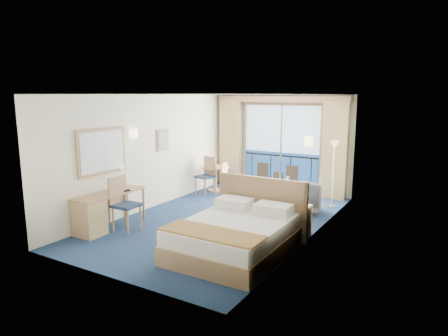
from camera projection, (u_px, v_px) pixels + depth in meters
The scene contains 22 objects.
floor at pixel (222, 220), 8.71m from camera, with size 6.50×6.50×0.00m, color navy.
room_walls at pixel (222, 139), 8.39m from camera, with size 4.04×6.54×2.72m.
balcony_door at pixel (281, 151), 11.23m from camera, with size 2.36×0.03×2.52m.
curtain_left at pixel (231, 143), 11.86m from camera, with size 0.65×0.22×2.55m, color tan.
curtain_right at pixel (335, 150), 10.30m from camera, with size 0.65×0.22×2.55m, color tan.
pelmet at pixel (281, 99), 10.87m from camera, with size 3.80×0.25×0.18m, color #A67C5A.
mirror at pixel (102, 151), 8.15m from camera, with size 0.05×1.25×0.95m.
wall_print at pixel (163, 140), 9.79m from camera, with size 0.04×0.42×0.52m.
sconce_left at pixel (133, 133), 8.84m from camera, with size 0.18×0.18×0.18m, color #FFECB2.
sconce_right at pixel (309, 142), 7.28m from camera, with size 0.18×0.18×0.18m, color #FFECB2.
bed at pixel (236, 235), 6.85m from camera, with size 1.84×2.18×1.15m.
nightstand at pixel (297, 221), 7.66m from camera, with size 0.47×0.44×0.61m, color tan.
phone at pixel (295, 204), 7.58m from camera, with size 0.18×0.14×0.08m, color white.
armchair at pixel (303, 195), 9.27m from camera, with size 0.83×0.86×0.78m, color #4F5560.
floor_lamp at pixel (334, 157), 9.51m from camera, with size 0.22×0.22×1.61m.
desk at pixel (94, 213), 7.79m from camera, with size 0.54×1.57×0.74m.
desk_chair at pixel (123, 200), 7.96m from camera, with size 0.49×0.48×1.09m.
folder at pixel (120, 190), 8.26m from camera, with size 0.36×0.27×0.03m, color black.
desk_lamp at pixel (122, 172), 8.48m from camera, with size 0.12×0.12×0.44m.
round_table at pixel (215, 173), 11.25m from camera, with size 0.78×0.78×0.70m.
table_chair_a at pixel (228, 177), 10.85m from camera, with size 0.42×0.42×0.87m.
table_chair_b at pixel (207, 173), 10.95m from camera, with size 0.50×0.51×1.02m.
Camera 1 is at (4.30, -7.17, 2.69)m, focal length 32.00 mm.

